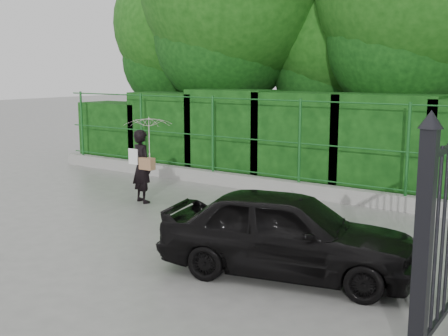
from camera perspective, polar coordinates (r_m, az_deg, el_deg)
The scene contains 7 objects.
ground at distance 8.94m, azimuth -8.42°, elevation -7.71°, with size 80.00×80.00×0.00m, color gray.
kerb at distance 12.44m, azimuth 5.95°, elevation -1.92°, with size 14.00×0.25×0.30m, color #9E9E99.
fence at distance 12.17m, azimuth 6.95°, elevation 2.81°, with size 14.13×0.06×1.80m.
hedge at distance 13.16m, azimuth 8.23°, elevation 2.59°, with size 14.20×1.20×2.21m.
gate at distance 5.78m, azimuth 20.87°, elevation -5.86°, with size 0.22×2.33×2.36m.
woman at distance 11.47m, azimuth -7.87°, elevation 2.25°, with size 0.97×0.99×1.78m.
car at distance 7.50m, azimuth 6.40°, elevation -6.55°, with size 1.36×3.38×1.15m, color black.
Camera 1 is at (5.91, -6.15, 2.70)m, focal length 45.00 mm.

